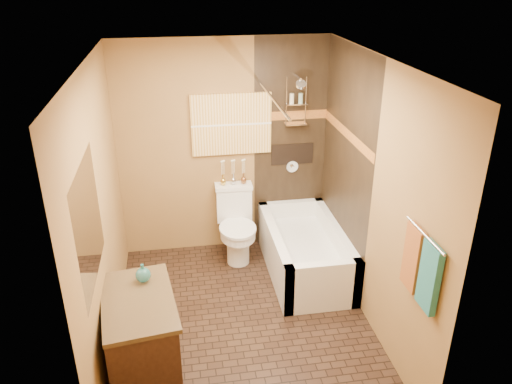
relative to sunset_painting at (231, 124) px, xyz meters
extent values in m
plane|color=black|center=(-0.09, -1.48, -1.55)|extent=(3.00, 3.00, 0.00)
cube|color=olive|center=(-1.29, -1.48, -0.30)|extent=(0.02, 3.00, 2.50)
cube|color=olive|center=(1.11, -1.48, -0.30)|extent=(0.02, 3.00, 2.50)
cube|color=olive|center=(-0.09, 0.02, -0.30)|extent=(2.40, 0.02, 2.50)
cube|color=olive|center=(-0.09, -2.98, -0.30)|extent=(2.40, 0.02, 2.50)
plane|color=silver|center=(-0.09, -1.48, 0.95)|extent=(3.00, 3.00, 0.00)
cube|color=black|center=(0.69, 0.01, -0.30)|extent=(0.85, 0.01, 2.50)
cube|color=black|center=(1.10, -0.73, -0.30)|extent=(0.01, 1.50, 2.50)
cube|color=brown|center=(0.69, 0.00, 0.07)|extent=(0.85, 0.01, 0.10)
cube|color=brown|center=(1.09, -0.73, 0.07)|extent=(0.01, 1.50, 0.10)
cube|color=black|center=(0.71, 0.01, -0.40)|extent=(0.50, 0.01, 0.25)
cylinder|color=silver|center=(0.71, -0.12, 0.53)|extent=(0.02, 0.26, 0.02)
cylinder|color=silver|center=(0.71, -0.28, 0.48)|extent=(0.11, 0.11, 0.09)
cylinder|color=silver|center=(0.71, -0.01, -0.55)|extent=(0.14, 0.02, 0.14)
cylinder|color=silver|center=(0.31, -0.73, 0.47)|extent=(0.03, 1.55, 0.03)
cylinder|color=silver|center=(1.06, -2.53, -0.10)|extent=(0.02, 0.55, 0.02)
cube|color=#227171|center=(1.07, -2.66, -0.37)|extent=(0.05, 0.22, 0.52)
cube|color=brown|center=(1.07, -2.40, -0.37)|extent=(0.05, 0.22, 0.52)
cube|color=#C38B2D|center=(0.00, 0.00, 0.00)|extent=(0.90, 0.04, 0.70)
cube|color=white|center=(-1.28, -2.05, -0.05)|extent=(0.01, 1.00, 0.90)
cube|color=white|center=(0.71, -1.43, -1.27)|extent=(0.80, 0.10, 0.55)
cube|color=white|center=(0.71, -0.03, -1.27)|extent=(0.80, 0.10, 0.55)
cube|color=white|center=(0.36, -0.73, -1.27)|extent=(0.10, 1.50, 0.55)
cube|color=white|center=(1.06, -0.73, -1.27)|extent=(0.10, 1.50, 0.55)
cube|color=white|center=(0.71, -0.73, -1.38)|extent=(0.64, 1.34, 0.35)
cube|color=white|center=(0.00, -0.09, -0.95)|extent=(0.41, 0.19, 0.41)
cube|color=white|center=(0.00, -0.09, -0.72)|extent=(0.44, 0.22, 0.04)
cylinder|color=white|center=(0.00, -0.41, -1.35)|extent=(0.26, 0.26, 0.41)
cylinder|color=white|center=(0.00, -0.41, -1.16)|extent=(0.40, 0.40, 0.11)
cylinder|color=white|center=(0.00, -0.41, -1.10)|extent=(0.42, 0.42, 0.03)
cube|color=black|center=(-1.01, -2.05, -1.17)|extent=(0.63, 0.92, 0.76)
cube|color=black|center=(-1.00, -2.05, -0.77)|extent=(0.67, 0.97, 0.04)
camera|label=1|loc=(-0.62, -5.34, 1.64)|focal=35.00mm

